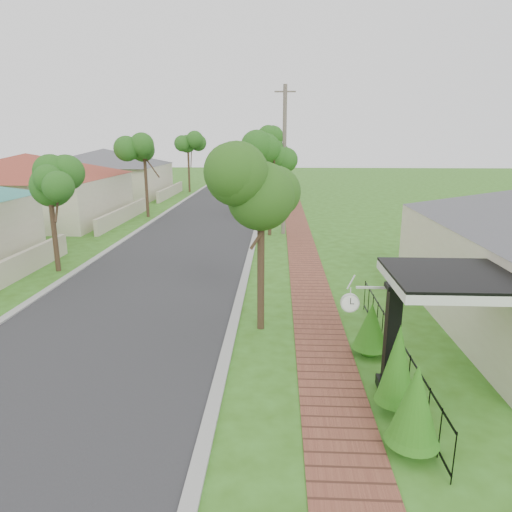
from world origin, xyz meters
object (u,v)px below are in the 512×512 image
(parked_car_red, at_px, (258,202))
(station_clock, at_px, (352,302))
(utility_pole, at_px, (284,161))
(parked_car_white, at_px, (261,186))
(near_tree, at_px, (261,182))
(porch_post, at_px, (391,343))

(parked_car_red, distance_m, station_clock, 25.35)
(parked_car_red, xyz_separation_m, utility_pole, (1.90, -8.06, 3.50))
(parked_car_red, height_order, parked_car_white, parked_car_red)
(near_tree, relative_size, utility_pole, 0.65)
(utility_pole, height_order, station_clock, utility_pole)
(parked_car_red, relative_size, parked_car_white, 1.07)
(utility_pole, bearing_deg, station_clock, -85.35)
(near_tree, bearing_deg, parked_car_red, 92.82)
(station_clock, bearing_deg, porch_post, -24.86)
(porch_post, distance_m, station_clock, 1.26)
(parked_car_white, height_order, near_tree, near_tree)
(porch_post, height_order, near_tree, near_tree)
(near_tree, distance_m, utility_pole, 14.20)
(parked_car_white, relative_size, utility_pole, 0.52)
(station_clock, bearing_deg, parked_car_red, 97.46)
(parked_car_white, bearing_deg, near_tree, -97.43)
(parked_car_white, bearing_deg, parked_car_red, -98.61)
(utility_pole, bearing_deg, parked_car_red, 103.27)
(near_tree, xyz_separation_m, utility_pole, (0.80, 14.18, -0.10))
(parked_car_red, relative_size, near_tree, 0.86)
(parked_car_white, relative_size, station_clock, 4.15)
(parked_car_white, xyz_separation_m, station_clock, (3.50, -37.53, 1.22))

